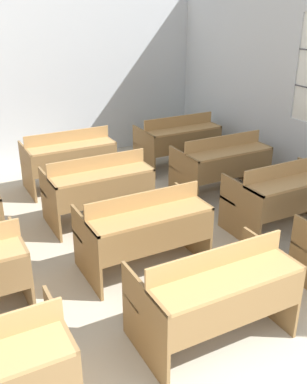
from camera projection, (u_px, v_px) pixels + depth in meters
wall_back at (24, 80)px, 7.17m from camera, size 6.14×0.06×2.74m
bench_front_center at (215, 292)px, 3.55m from camera, size 1.24×0.74×0.86m
bench_second_center at (144, 228)px, 4.52m from camera, size 1.24×0.74×0.86m
bench_second_right at (283, 194)px, 5.30m from camera, size 1.24×0.74×0.86m
bench_third_center at (98, 187)px, 5.50m from camera, size 1.24×0.74×0.86m
bench_third_right at (222, 163)px, 6.27m from camera, size 1.24×0.74×0.86m
bench_back_center at (69, 158)px, 6.49m from camera, size 1.24×0.74×0.86m
bench_back_right at (178, 140)px, 7.27m from camera, size 1.24×0.74×0.86m
wastepaper_bin at (189, 139)px, 8.24m from camera, size 0.30×0.30×0.36m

